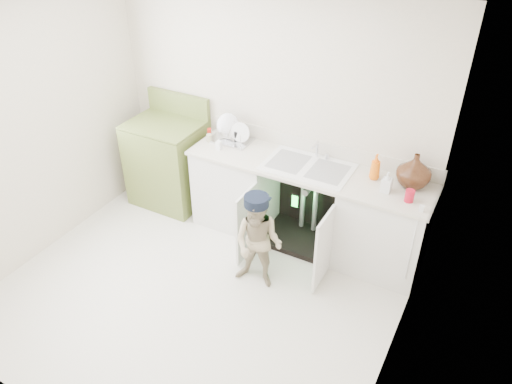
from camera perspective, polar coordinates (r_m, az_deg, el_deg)
ground at (r=4.76m, az=-6.82°, el=-11.48°), size 3.50×3.50×0.00m
room_shell at (r=3.99m, az=-7.99°, el=1.35°), size 6.00×5.50×1.26m
counter_run at (r=5.06m, az=6.00°, el=-1.32°), size 2.44×1.02×1.22m
avocado_stove at (r=5.77m, az=-9.96°, el=3.46°), size 0.79×0.65×1.23m
repair_worker at (r=4.52m, az=0.26°, el=-5.74°), size 0.50×0.65×0.97m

